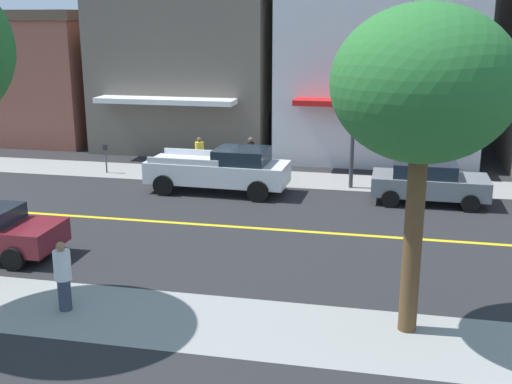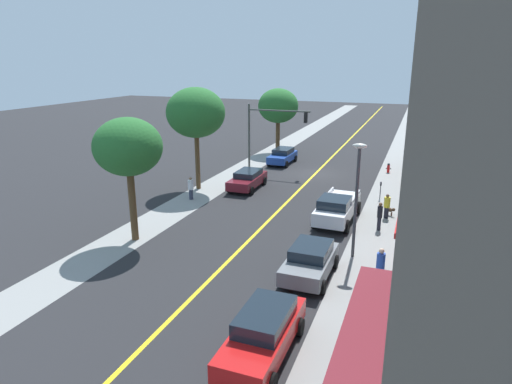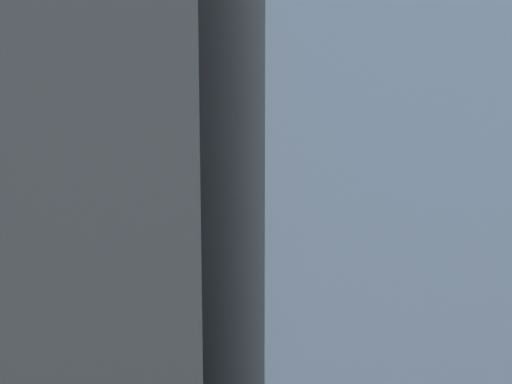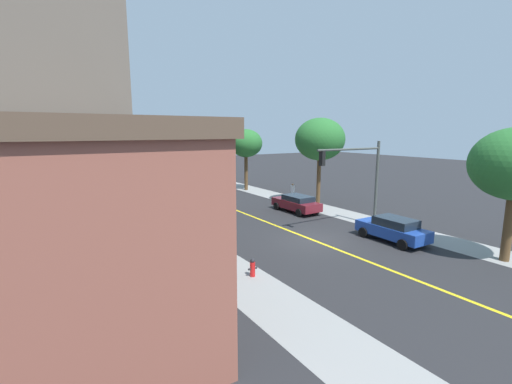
% 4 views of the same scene
% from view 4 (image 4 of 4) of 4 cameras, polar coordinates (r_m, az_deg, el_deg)
% --- Properties ---
extents(ground_plane, '(140.00, 140.00, 0.00)m').
position_cam_4_polar(ground_plane, '(22.04, 9.31, -7.76)').
color(ground_plane, '#262628').
extents(sidewalk_left, '(2.79, 126.00, 0.01)m').
position_cam_4_polar(sidewalk_left, '(18.52, -6.66, -11.16)').
color(sidewalk_left, gray).
rests_on(sidewalk_left, ground).
extents(sidewalk_right, '(2.79, 126.00, 0.01)m').
position_cam_4_polar(sidewalk_right, '(26.79, 20.10, -5.05)').
color(sidewalk_right, gray).
rests_on(sidewalk_right, ground).
extents(road_centerline_stripe, '(0.20, 126.00, 0.00)m').
position_cam_4_polar(road_centerline_stripe, '(22.04, 9.31, -7.75)').
color(road_centerline_stripe, yellow).
rests_on(road_centerline_stripe, ground).
extents(corner_shop_building, '(8.52, 10.85, 6.96)m').
position_cam_4_polar(corner_shop_building, '(13.01, -31.54, -5.57)').
color(corner_shop_building, '#935142').
rests_on(corner_shop_building, ground).
extents(tan_rowhouse, '(10.26, 9.06, 14.61)m').
position_cam_4_polar(tan_rowhouse, '(23.12, -32.89, 10.02)').
color(tan_rowhouse, '#665B51').
rests_on(tan_rowhouse, ground).
extents(brick_apartment_block, '(11.38, 9.44, 14.32)m').
position_cam_4_polar(brick_apartment_block, '(32.75, -32.80, 9.28)').
color(brick_apartment_block, silver).
rests_on(brick_apartment_block, ground).
extents(pale_office_building, '(12.95, 9.76, 13.75)m').
position_cam_4_polar(pale_office_building, '(43.34, -32.72, 8.68)').
color(pale_office_building, '#665B51').
rests_on(pale_office_building, ground).
extents(street_tree_left_near, '(4.44, 4.44, 7.82)m').
position_cam_4_polar(street_tree_left_near, '(31.94, 10.39, 8.43)').
color(street_tree_left_near, brown).
rests_on(street_tree_left_near, ground).
extents(street_tree_left_far, '(3.68, 3.68, 6.87)m').
position_cam_4_polar(street_tree_left_far, '(39.53, -1.66, 7.90)').
color(street_tree_left_far, brown).
rests_on(street_tree_left_far, ground).
extents(fire_hydrant, '(0.44, 0.24, 0.87)m').
position_cam_4_polar(fire_hydrant, '(16.47, -0.57, -12.23)').
color(fire_hydrant, red).
rests_on(fire_hydrant, ground).
extents(parking_meter, '(0.12, 0.18, 1.28)m').
position_cam_4_polar(parking_meter, '(23.50, -11.57, -4.56)').
color(parking_meter, '#4C4C51').
rests_on(parking_meter, ground).
extents(traffic_light_mast, '(5.73, 0.32, 5.98)m').
position_cam_4_polar(traffic_light_mast, '(24.54, 16.50, 3.42)').
color(traffic_light_mast, '#474C47').
rests_on(traffic_light_mast, ground).
extents(street_lamp, '(0.70, 0.36, 5.91)m').
position_cam_4_polar(street_lamp, '(33.19, -17.77, 4.35)').
color(street_lamp, '#38383D').
rests_on(street_lamp, ground).
extents(red_sedan_left_curb, '(2.00, 4.81, 1.63)m').
position_cam_4_polar(red_sedan_left_curb, '(42.64, -18.50, 1.58)').
color(red_sedan_left_curb, red).
rests_on(red_sedan_left_curb, ground).
extents(blue_sedan_right_curb, '(2.06, 4.39, 1.49)m').
position_cam_4_polar(blue_sedan_right_curb, '(22.87, 21.45, -5.62)').
color(blue_sedan_right_curb, '#1E429E').
rests_on(blue_sedan_right_curb, ground).
extents(maroon_sedan_right_curb, '(2.07, 4.52, 1.42)m').
position_cam_4_polar(maroon_sedan_right_curb, '(29.14, 6.62, -1.80)').
color(maroon_sedan_right_curb, maroon).
rests_on(maroon_sedan_right_curb, ground).
extents(grey_sedan_left_curb, '(2.15, 4.16, 1.52)m').
position_cam_4_polar(grey_sedan_left_curb, '(36.72, -16.33, 0.35)').
color(grey_sedan_left_curb, slate).
rests_on(grey_sedan_left_curb, ground).
extents(white_pickup_truck, '(2.35, 5.51, 1.77)m').
position_cam_4_polar(white_pickup_truck, '(29.47, -11.78, -1.52)').
color(white_pickup_truck, silver).
rests_on(white_pickup_truck, ground).
extents(pedestrian_yellow_shirt, '(0.39, 0.39, 1.59)m').
position_cam_4_polar(pedestrian_yellow_shirt, '(27.01, -16.15, -2.92)').
color(pedestrian_yellow_shirt, black).
rests_on(pedestrian_yellow_shirt, ground).
extents(pedestrian_blue_shirt, '(0.37, 0.37, 1.86)m').
position_cam_4_polar(pedestrian_blue_shirt, '(35.90, -21.15, 0.18)').
color(pedestrian_blue_shirt, '#33384C').
rests_on(pedestrian_blue_shirt, ground).
extents(pedestrian_black_shirt, '(0.30, 0.30, 1.72)m').
position_cam_4_polar(pedestrian_black_shirt, '(29.25, -17.02, -1.80)').
color(pedestrian_black_shirt, black).
rests_on(pedestrian_black_shirt, ground).
extents(pedestrian_white_shirt, '(0.40, 0.40, 1.67)m').
position_cam_4_polar(pedestrian_white_shirt, '(33.97, 6.00, 0.07)').
color(pedestrian_white_shirt, '#33384C').
rests_on(pedestrian_white_shirt, ground).
extents(small_dog, '(0.72, 0.59, 0.57)m').
position_cam_4_polar(small_dog, '(26.50, -16.10, -4.16)').
color(small_dog, '#4C3828').
rests_on(small_dog, ground).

